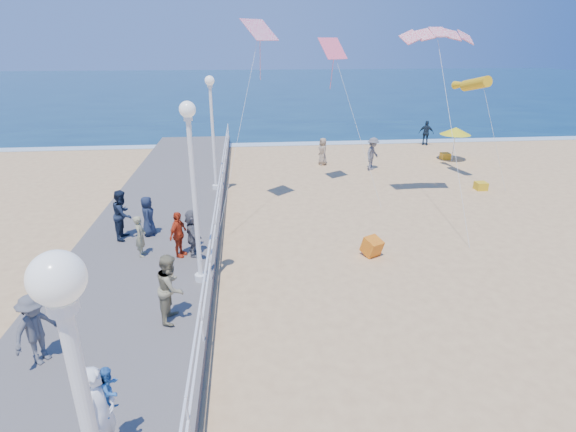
{
  "coord_description": "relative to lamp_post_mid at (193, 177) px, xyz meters",
  "views": [
    {
      "loc": [
        -3.89,
        -12.17,
        7.19
      ],
      "look_at": [
        -2.5,
        2.0,
        1.6
      ],
      "focal_mm": 28.0,
      "sensor_mm": 36.0,
      "label": 1
    }
  ],
  "objects": [
    {
      "name": "beach_umbrella",
      "position": [
        14.6,
        14.63,
        -1.75
      ],
      "size": [
        1.9,
        1.9,
        2.14
      ],
      "color": "white",
      "rests_on": "ground"
    },
    {
      "name": "spectator_2",
      "position": [
        -3.26,
        -3.38,
        -2.41
      ],
      "size": [
        1.11,
        1.27,
        1.71
      ],
      "primitive_type": "imported",
      "rotation": [
        0.0,
        0.0,
        1.03
      ],
      "color": "#525357",
      "rests_on": "boardwalk"
    },
    {
      "name": "lamp_post_far",
      "position": [
        0.0,
        9.0,
        0.0
      ],
      "size": [
        0.44,
        0.44,
        5.32
      ],
      "color": "white",
      "rests_on": "boardwalk"
    },
    {
      "name": "spectator_6",
      "position": [
        -2.1,
        1.9,
        -2.55
      ],
      "size": [
        0.35,
        0.52,
        1.42
      ],
      "primitive_type": "imported",
      "rotation": [
        0.0,
        0.0,
        1.59
      ],
      "color": "#969167",
      "rests_on": "boardwalk"
    },
    {
      "name": "spectator_4",
      "position": [
        -2.18,
        3.64,
        -2.51
      ],
      "size": [
        0.55,
        0.78,
        1.5
      ],
      "primitive_type": "imported",
      "rotation": [
        0.0,
        0.0,
        1.68
      ],
      "color": "#1A233A",
      "rests_on": "boardwalk"
    },
    {
      "name": "railing",
      "position": [
        0.3,
        0.0,
        -2.41
      ],
      "size": [
        0.05,
        42.0,
        0.55
      ],
      "color": "white",
      "rests_on": "boardwalk"
    },
    {
      "name": "spectator_7",
      "position": [
        -3.02,
        3.47,
        -2.35
      ],
      "size": [
        0.75,
        0.94,
        1.83
      ],
      "primitive_type": "imported",
      "rotation": [
        0.0,
        0.0,
        1.5
      ],
      "color": "#172033",
      "rests_on": "boardwalk"
    },
    {
      "name": "spectator_3",
      "position": [
        -0.83,
        1.72,
        -2.47
      ],
      "size": [
        0.73,
        1.0,
        1.58
      ],
      "primitive_type": "imported",
      "rotation": [
        0.0,
        0.0,
        1.14
      ],
      "color": "red",
      "rests_on": "boardwalk"
    },
    {
      "name": "beach_walker_a",
      "position": [
        8.96,
        13.15,
        -2.71
      ],
      "size": [
        1.32,
        1.41,
        1.91
      ],
      "primitive_type": "imported",
      "rotation": [
        0.0,
        0.0,
        0.9
      ],
      "color": "#5C5C61",
      "rests_on": "ground"
    },
    {
      "name": "spectator_1",
      "position": [
        -0.54,
        -1.96,
        -2.34
      ],
      "size": [
        0.78,
        0.95,
        1.84
      ],
      "primitive_type": "imported",
      "rotation": [
        0.0,
        0.0,
        1.48
      ],
      "color": "gray",
      "rests_on": "boardwalk"
    },
    {
      "name": "kite_diamond_redwhite",
      "position": [
        2.21,
        7.08,
        3.91
      ],
      "size": [
        1.57,
        1.55,
        0.81
      ],
      "primitive_type": "cube",
      "rotation": [
        0.7,
        0.0,
        0.73
      ],
      "color": "#D61951"
    },
    {
      "name": "surf_line",
      "position": [
        5.35,
        20.5,
        -3.63
      ],
      "size": [
        160.0,
        1.2,
        0.04
      ],
      "primitive_type": "cube",
      "color": "white",
      "rests_on": "ground"
    },
    {
      "name": "beach_walker_b",
      "position": [
        14.65,
        19.26,
        -2.77
      ],
      "size": [
        1.13,
        0.83,
        1.79
      ],
      "primitive_type": "imported",
      "rotation": [
        0.0,
        0.0,
        2.71
      ],
      "color": "#182535",
      "rests_on": "ground"
    },
    {
      "name": "woman_holding_toddler",
      "position": [
        -1.1,
        -6.09,
        -2.32
      ],
      "size": [
        0.62,
        0.78,
        1.88
      ],
      "primitive_type": "imported",
      "rotation": [
        0.0,
        0.0,
        1.3
      ],
      "color": "white",
      "rests_on": "boardwalk"
    },
    {
      "name": "lamp_post_mid",
      "position": [
        0.0,
        0.0,
        0.0
      ],
      "size": [
        0.44,
        0.44,
        5.32
      ],
      "color": "white",
      "rests_on": "boardwalk"
    },
    {
      "name": "boardwalk",
      "position": [
        -2.15,
        0.0,
        -3.46
      ],
      "size": [
        5.0,
        44.0,
        0.4
      ],
      "primitive_type": "cube",
      "color": "slate",
      "rests_on": "ground"
    },
    {
      "name": "spectator_5",
      "position": [
        -0.36,
        1.8,
        -2.46
      ],
      "size": [
        0.72,
        1.55,
        1.61
      ],
      "primitive_type": "imported",
      "rotation": [
        0.0,
        0.0,
        1.74
      ],
      "color": "#5B5A60",
      "rests_on": "boardwalk"
    },
    {
      "name": "beach_chair_right",
      "position": [
        13.49,
        8.79,
        -3.46
      ],
      "size": [
        0.55,
        0.55,
        0.4
      ],
      "primitive_type": "cube",
      "color": "gold",
      "rests_on": "ground"
    },
    {
      "name": "ocean",
      "position": [
        5.35,
        65.0,
        -3.65
      ],
      "size": [
        160.0,
        90.0,
        0.05
      ],
      "primitive_type": "cube",
      "color": "#0B2D47",
      "rests_on": "ground"
    },
    {
      "name": "beach_walker_c",
      "position": [
        6.22,
        14.54,
        -2.83
      ],
      "size": [
        0.66,
        0.89,
        1.66
      ],
      "primitive_type": "imported",
      "rotation": [
        0.0,
        0.0,
        -1.39
      ],
      "color": "gray",
      "rests_on": "ground"
    },
    {
      "name": "beach_chair_left",
      "position": [
        14.36,
        15.12,
        -3.46
      ],
      "size": [
        0.55,
        0.55,
        0.4
      ],
      "primitive_type": "cube",
      "color": "orange",
      "rests_on": "ground"
    },
    {
      "name": "kite_windsock",
      "position": [
        13.31,
        10.52,
        1.46
      ],
      "size": [
        1.08,
        3.09,
        1.17
      ],
      "primitive_type": "cylinder",
      "rotation": [
        1.36,
        0.0,
        0.17
      ],
      "color": "gold"
    },
    {
      "name": "ground",
      "position": [
        5.35,
        0.0,
        -3.66
      ],
      "size": [
        160.0,
        160.0,
        0.0
      ],
      "primitive_type": "plane",
      "color": "#DBAF73",
      "rests_on": "ground"
    },
    {
      "name": "kite_diamond_pink",
      "position": [
        5.74,
        9.97,
        3.17
      ],
      "size": [
        1.46,
        1.32,
        0.95
      ],
      "primitive_type": "cube",
      "rotation": [
        0.87,
        0.0,
        0.54
      ],
      "color": "#FF5D7E"
    },
    {
      "name": "kite_parafoil",
      "position": [
        9.63,
        7.19,
        3.84
      ],
      "size": [
        3.11,
        0.94,
        0.65
      ],
      "primitive_type": null,
      "rotation": [
        0.44,
        0.0,
        0.0
      ],
      "color": "red"
    },
    {
      "name": "box_kite",
      "position": [
        5.84,
        1.89,
        -3.36
      ],
      "size": [
        0.82,
        0.89,
        0.74
      ],
      "primitive_type": "cube",
      "rotation": [
        0.31,
        0.0,
        0.5
      ],
      "color": "red",
      "rests_on": "ground"
    },
    {
      "name": "toddler_held",
      "position": [
        -0.95,
        -5.94,
        -1.96
      ],
      "size": [
        0.45,
        0.52,
        0.91
      ],
      "primitive_type": "imported",
      "rotation": [
        0.0,
        0.0,
        1.3
      ],
      "color": "#306EB7",
      "rests_on": "boardwalk"
    }
  ]
}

